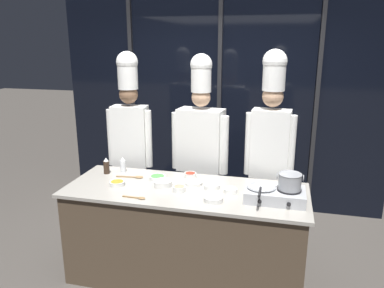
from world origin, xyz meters
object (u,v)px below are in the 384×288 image
(frying_pan, at_px, (261,184))
(prep_bowl_scallions, at_px, (157,177))
(squeeze_bottle_soy, at_px, (106,166))
(prep_bowl_garlic, at_px, (193,183))
(portable_stove, at_px, (275,194))
(prep_bowl_chili_flakes, at_px, (190,175))
(chef_line, at_px, (271,135))
(prep_bowl_carrots, at_px, (117,183))
(squeeze_bottle_clear, at_px, (123,165))
(prep_bowl_noodles, at_px, (163,183))
(serving_spoon_solid, at_px, (138,198))
(chef_head, at_px, (130,129))
(prep_bowl_mushrooms, at_px, (179,188))
(prep_bowl_chicken, at_px, (213,198))
(chef_sous, at_px, (201,140))
(prep_bowl_shrimp, at_px, (231,190))
(stock_pot, at_px, (290,181))
(prep_bowl_onion, at_px, (212,186))
(serving_spoon_slotted, at_px, (135,177))

(frying_pan, height_order, prep_bowl_scallions, frying_pan)
(squeeze_bottle_soy, xyz_separation_m, prep_bowl_garlic, (0.92, -0.10, -0.06))
(portable_stove, height_order, prep_bowl_chili_flakes, portable_stove)
(prep_bowl_garlic, height_order, prep_bowl_scallions, prep_bowl_scallions)
(squeeze_bottle_soy, height_order, chef_line, chef_line)
(prep_bowl_carrots, distance_m, chef_line, 1.54)
(squeeze_bottle_clear, xyz_separation_m, prep_bowl_noodles, (0.51, -0.28, -0.04))
(squeeze_bottle_clear, relative_size, serving_spoon_solid, 0.74)
(serving_spoon_solid, distance_m, chef_head, 1.11)
(prep_bowl_mushrooms, bearing_deg, prep_bowl_garlic, 62.64)
(prep_bowl_noodles, bearing_deg, squeeze_bottle_clear, 151.75)
(prep_bowl_chicken, height_order, chef_sous, chef_sous)
(frying_pan, bearing_deg, prep_bowl_shrimp, 165.71)
(stock_pot, height_order, prep_bowl_garlic, stock_pot)
(chef_sous, bearing_deg, frying_pan, 138.37)
(stock_pot, distance_m, prep_bowl_garlic, 0.88)
(prep_bowl_onion, bearing_deg, prep_bowl_shrimp, -19.20)
(portable_stove, height_order, prep_bowl_onion, portable_stove)
(prep_bowl_shrimp, bearing_deg, chef_line, 64.32)
(frying_pan, bearing_deg, prep_bowl_chicken, -159.85)
(stock_pot, distance_m, serving_spoon_solid, 1.27)
(serving_spoon_slotted, bearing_deg, squeeze_bottle_soy, 172.45)
(prep_bowl_scallions, distance_m, chef_head, 0.75)
(prep_bowl_chicken, height_order, chef_head, chef_head)
(prep_bowl_noodles, bearing_deg, prep_bowl_shrimp, -0.01)
(stock_pot, distance_m, prep_bowl_onion, 0.70)
(prep_bowl_chili_flakes, relative_size, serving_spoon_solid, 0.57)
(squeeze_bottle_clear, bearing_deg, prep_bowl_chicken, -25.29)
(prep_bowl_scallions, bearing_deg, frying_pan, -12.91)
(stock_pot, height_order, prep_bowl_mushrooms, stock_pot)
(squeeze_bottle_soy, bearing_deg, prep_bowl_mushrooms, -17.80)
(prep_bowl_garlic, bearing_deg, prep_bowl_scallions, 170.84)
(prep_bowl_carrots, xyz_separation_m, prep_bowl_mushrooms, (0.59, 0.00, 0.00))
(squeeze_bottle_clear, xyz_separation_m, prep_bowl_chicken, (1.02, -0.48, -0.05))
(prep_bowl_shrimp, height_order, serving_spoon_slotted, prep_bowl_shrimp)
(stock_pot, distance_m, prep_bowl_scallions, 1.25)
(prep_bowl_mushrooms, bearing_deg, prep_bowl_onion, 26.36)
(prep_bowl_carrots, bearing_deg, stock_pot, 0.40)
(portable_stove, height_order, squeeze_bottle_clear, squeeze_bottle_clear)
(squeeze_bottle_clear, relative_size, chef_head, 0.07)
(prep_bowl_noodles, bearing_deg, prep_bowl_onion, 7.99)
(squeeze_bottle_clear, distance_m, prep_bowl_chicken, 1.13)
(serving_spoon_solid, distance_m, chef_sous, 1.10)
(chef_head, relative_size, chef_sous, 1.01)
(prep_bowl_carrots, distance_m, prep_bowl_chicken, 0.93)
(stock_pot, xyz_separation_m, chef_head, (-1.69, 0.70, 0.18))
(prep_bowl_noodles, bearing_deg, chef_sous, 75.14)
(portable_stove, relative_size, chef_line, 0.23)
(serving_spoon_slotted, xyz_separation_m, serving_spoon_solid, (0.21, -0.46, -0.00))
(portable_stove, xyz_separation_m, squeeze_bottle_clear, (-1.51, 0.34, 0.02))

